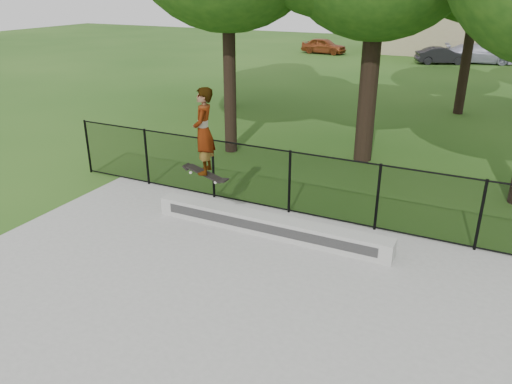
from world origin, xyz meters
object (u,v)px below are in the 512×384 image
grind_ledge (269,225)px  car_c (479,54)px  skater_airborne (204,133)px  car_a (324,46)px  car_b (442,56)px

grind_ledge → car_c: size_ratio=1.30×
car_c → skater_airborne: bearing=162.5°
car_c → car_a: bearing=78.4°
grind_ledge → car_a: bearing=106.9°
grind_ledge → car_a: car_a is taller
car_a → car_c: size_ratio=0.84×
car_b → skater_airborne: 27.65m
car_a → car_b: 8.93m
car_b → car_c: 2.61m
grind_ledge → skater_airborne: bearing=-172.1°
grind_ledge → car_a: (-8.79, 29.02, 0.32)m
skater_airborne → car_a: bearing=104.2°
grind_ledge → car_a: 30.33m
car_c → car_b: bearing=112.8°
grind_ledge → car_b: (-0.02, 27.37, 0.28)m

